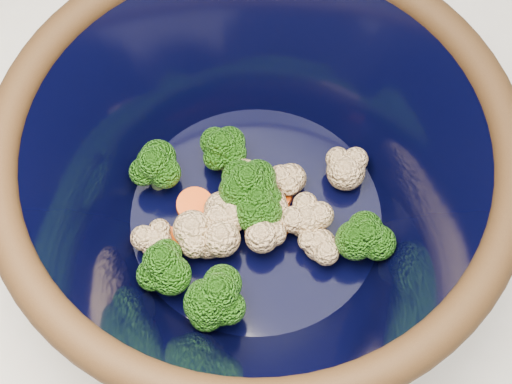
# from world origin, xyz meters

# --- Properties ---
(mixing_bowl) EXTENTS (0.44, 0.44, 0.16)m
(mixing_bowl) POSITION_xyz_m (-0.10, 0.03, 0.99)
(mixing_bowl) COLOR black
(mixing_bowl) RESTS_ON counter
(vegetable_pile) EXTENTS (0.21, 0.19, 0.06)m
(vegetable_pile) POSITION_xyz_m (-0.10, 0.01, 0.96)
(vegetable_pile) COLOR #608442
(vegetable_pile) RESTS_ON mixing_bowl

